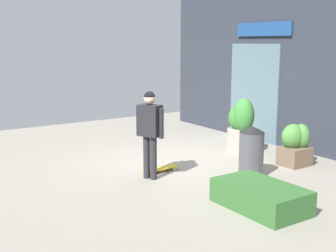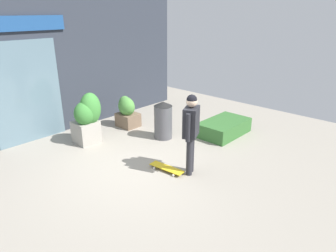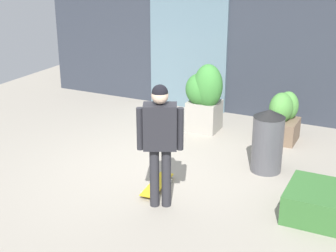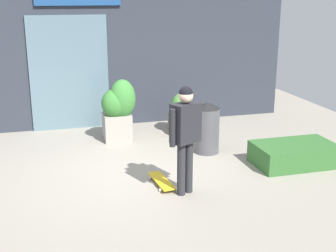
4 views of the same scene
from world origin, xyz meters
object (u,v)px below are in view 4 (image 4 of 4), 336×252
planter_box_left (182,113)px  skateboard (162,181)px  skateboarder (185,129)px  trash_bin (207,127)px  planter_box_right (118,108)px

planter_box_left → skateboard: bearing=-113.5°
skateboarder → planter_box_left: bearing=-41.6°
planter_box_left → trash_bin: size_ratio=0.89×
planter_box_right → skateboarder: bearing=-79.4°
trash_bin → skateboard: bearing=-134.1°
skateboard → trash_bin: trash_bin is taller
skateboard → planter_box_left: 2.99m
skateboard → planter_box_right: (-0.28, 2.51, 0.66)m
skateboard → planter_box_right: planter_box_right is taller
skateboarder → planter_box_right: skateboarder is taller
planter_box_right → trash_bin: (1.55, -1.20, -0.20)m
skateboard → planter_box_right: bearing=1.3°
skateboarder → planter_box_right: size_ratio=1.29×
skateboarder → planter_box_right: bearing=-14.8°
planter_box_right → trash_bin: bearing=-37.6°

